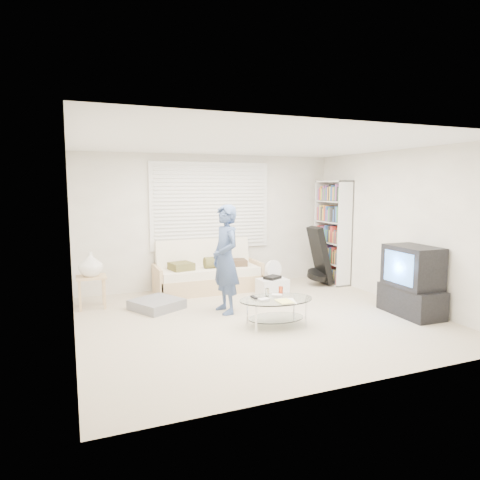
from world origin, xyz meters
name	(u,v)px	position (x,y,z in m)	size (l,w,h in m)	color
ground	(259,319)	(0.00, 0.00, 0.00)	(5.00, 5.00, 0.00)	#B6A78D
room_shell	(247,205)	(0.00, 0.48, 1.63)	(5.02, 4.52, 2.51)	beige
window_blinds	(211,206)	(0.00, 2.20, 1.55)	(2.32, 0.08, 1.62)	silver
futon_sofa	(208,274)	(-0.19, 1.87, 0.31)	(1.92, 0.77, 0.94)	tan
grey_floor_pillow	(157,304)	(-1.28, 1.05, 0.08)	(0.67, 0.67, 0.15)	slate
side_table	(91,267)	(-2.22, 1.49, 0.67)	(0.45, 0.36, 0.90)	tan
bookshelf	(332,232)	(2.32, 1.62, 1.01)	(0.32, 0.85, 2.02)	white
guitar_case	(320,260)	(1.95, 1.47, 0.50)	(0.45, 0.42, 1.12)	black
floor_fan	(273,273)	(0.95, 1.46, 0.33)	(0.35, 0.23, 0.57)	white
storage_bin	(272,287)	(0.76, 1.11, 0.16)	(0.52, 0.37, 0.35)	white
tv_unit	(412,282)	(2.20, -0.66, 0.50)	(0.56, 0.97, 1.04)	black
coffee_table	(276,304)	(0.09, -0.37, 0.31)	(1.09, 0.76, 0.50)	silver
standing_person	(226,259)	(-0.34, 0.49, 0.82)	(0.60, 0.39, 1.64)	navy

